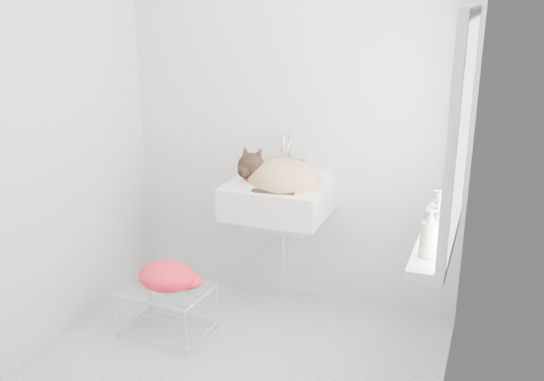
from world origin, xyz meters
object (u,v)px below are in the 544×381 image
(sink, at_px, (278,183))
(bottle_a, at_px, (428,257))
(wire_rack, at_px, (167,310))
(cat, at_px, (279,178))
(bottle_c, at_px, (438,226))
(bottle_b, at_px, (435,236))

(sink, height_order, bottle_a, sink)
(bottle_a, bearing_deg, wire_rack, 169.70)
(cat, height_order, bottle_a, cat)
(bottle_a, xyz_separation_m, bottle_c, (0.00, 0.41, 0.00))
(wire_rack, bearing_deg, sink, 45.56)
(sink, relative_size, cat, 1.20)
(cat, distance_m, wire_rack, 1.04)
(wire_rack, distance_m, bottle_b, 1.66)
(cat, xyz_separation_m, bottle_b, (0.98, -0.52, -0.04))
(bottle_c, bearing_deg, cat, 159.10)
(wire_rack, height_order, bottle_b, bottle_b)
(cat, height_order, bottle_c, cat)
(cat, height_order, wire_rack, cat)
(sink, height_order, bottle_c, sink)
(cat, distance_m, bottle_c, 1.05)
(sink, bearing_deg, wire_rack, -134.44)
(bottle_b, relative_size, bottle_c, 0.96)
(sink, bearing_deg, bottle_c, -21.59)
(wire_rack, distance_m, bottle_c, 1.67)
(wire_rack, height_order, bottle_a, bottle_a)
(bottle_a, distance_m, bottle_b, 0.26)
(wire_rack, xyz_separation_m, bottle_c, (1.51, 0.13, 0.70))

